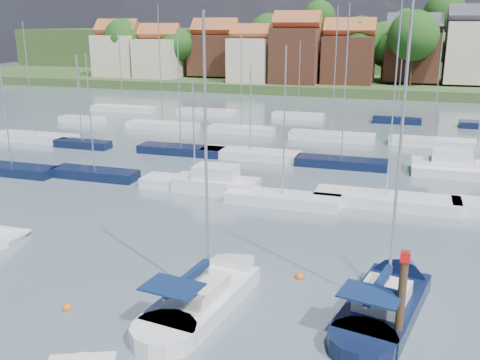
% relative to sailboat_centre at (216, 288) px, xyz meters
% --- Properties ---
extents(ground, '(260.00, 260.00, 0.00)m').
position_rel_sailboat_centre_xyz_m(ground, '(-0.67, 36.43, -0.36)').
color(ground, '#485A62').
rests_on(ground, ground).
extents(sailboat_centre, '(4.45, 11.43, 15.14)m').
position_rel_sailboat_centre_xyz_m(sailboat_centre, '(0.00, 0.00, 0.00)').
color(sailboat_centre, silver).
rests_on(sailboat_centre, ground).
extents(sailboat_navy, '(5.21, 11.69, 15.70)m').
position_rel_sailboat_centre_xyz_m(sailboat_navy, '(8.58, 1.97, 0.00)').
color(sailboat_navy, black).
rests_on(sailboat_navy, ground).
extents(timber_piling, '(0.40, 0.40, 6.70)m').
position_rel_sailboat_centre_xyz_m(timber_piling, '(9.00, -1.99, 0.98)').
color(timber_piling, '#4C331E').
rests_on(timber_piling, ground).
extents(buoy_c, '(0.46, 0.46, 0.46)m').
position_rel_sailboat_centre_xyz_m(buoy_c, '(-6.38, -3.61, -0.36)').
color(buoy_c, '#D85914').
rests_on(buoy_c, ground).
extents(buoy_d, '(0.55, 0.55, 0.55)m').
position_rel_sailboat_centre_xyz_m(buoy_d, '(-0.65, -5.36, -0.36)').
color(buoy_d, beige).
rests_on(buoy_d, ground).
extents(buoy_e, '(0.50, 0.50, 0.50)m').
position_rel_sailboat_centre_xyz_m(buoy_e, '(3.72, 3.09, -0.36)').
color(buoy_e, '#D85914').
rests_on(buoy_e, ground).
extents(marina_field, '(79.62, 41.41, 15.93)m').
position_rel_sailboat_centre_xyz_m(marina_field, '(1.24, 31.58, 0.08)').
color(marina_field, silver).
rests_on(marina_field, ground).
extents(far_shore_town, '(212.46, 90.00, 22.27)m').
position_rel_sailboat_centre_xyz_m(far_shore_town, '(1.56, 129.10, 4.25)').
color(far_shore_town, '#3D5128').
rests_on(far_shore_town, ground).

